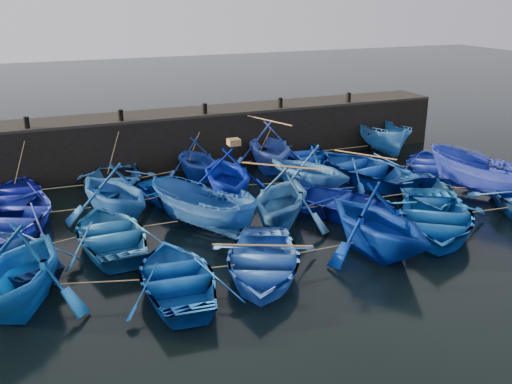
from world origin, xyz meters
name	(u,v)px	position (x,y,z in m)	size (l,w,h in m)	color
ground	(291,239)	(0.00, 0.00, 0.00)	(120.00, 120.00, 0.00)	black
quay_wall	(200,137)	(0.00, 10.50, 1.25)	(26.00, 2.50, 2.50)	black
quay_top	(199,112)	(0.00, 10.50, 2.56)	(26.00, 2.50, 0.12)	black
bollard_0	(27,122)	(-8.00, 9.60, 2.87)	(0.24, 0.24, 0.50)	black
bollard_1	(121,115)	(-4.00, 9.60, 2.87)	(0.24, 0.24, 0.50)	black
bollard_2	(205,109)	(0.00, 9.60, 2.87)	(0.24, 0.24, 0.50)	black
bollard_3	(280,103)	(4.00, 9.60, 2.87)	(0.24, 0.24, 0.50)	black
bollard_4	(349,97)	(8.00, 9.60, 2.87)	(0.24, 0.24, 0.50)	black
boat_0	(15,195)	(-8.80, 7.25, 0.46)	(3.19, 4.46, 0.93)	navy
boat_1	(112,182)	(-4.98, 7.16, 0.53)	(3.66, 5.12, 1.06)	#235A9F
boat_2	(196,159)	(-1.08, 7.67, 0.98)	(3.22, 3.74, 1.97)	#183A95
boat_3	(269,146)	(2.57, 7.76, 1.21)	(3.95, 4.58, 2.41)	blue
boat_4	(302,154)	(4.53, 8.10, 0.51)	(3.54, 4.95, 1.03)	#052B97
boat_5	(383,137)	(9.28, 8.07, 0.94)	(1.84, 4.88, 1.89)	#2560A0
boat_6	(15,217)	(-8.85, 4.47, 0.54)	(3.72, 5.20, 1.08)	#1C2EA2
boat_7	(114,190)	(-5.31, 4.36, 1.12)	(3.68, 4.27, 2.25)	#185198
boat_8	(183,195)	(-2.61, 4.56, 0.48)	(3.32, 4.64, 0.96)	#033EB1
boat_9	(227,174)	(-0.71, 4.53, 1.16)	(3.81, 4.41, 2.32)	#02179F
boat_10	(309,168)	(2.85, 4.18, 1.07)	(3.52, 4.08, 2.15)	blue
boat_11	(364,168)	(6.00, 4.72, 0.58)	(3.98, 5.56, 1.15)	navy
boat_12	(431,165)	(9.23, 4.07, 0.50)	(3.42, 4.78, 0.99)	#1F38BB
boat_13	(9,253)	(-9.08, 1.43, 0.48)	(3.33, 4.65, 0.96)	navy
boat_14	(111,233)	(-5.89, 1.79, 0.50)	(3.43, 4.80, 1.00)	#1D5F9A
boat_15	(202,209)	(-2.67, 1.80, 0.86)	(1.68, 4.47, 1.73)	navy
boat_16	(281,197)	(0.17, 1.23, 1.14)	(3.72, 4.32, 2.27)	#2D6AAE
boat_17	(345,203)	(2.86, 1.19, 0.52)	(3.57, 5.00, 1.04)	navy
boat_18	(426,192)	(6.61, 1.12, 0.47)	(3.26, 4.55, 0.94)	#2167B5
boat_19	(484,176)	(9.24, 0.76, 0.96)	(1.87, 4.96, 1.92)	#1B2F9D
boat_20	(16,269)	(-8.81, -1.34, 1.19)	(3.91, 4.54, 2.39)	#0A4F97
boat_21	(177,276)	(-4.63, -2.05, 0.47)	(3.27, 4.56, 0.95)	#0B4594
boat_22	(262,261)	(-2.03, -2.16, 0.50)	(3.45, 4.82, 1.00)	blue
boat_23	(377,220)	(2.02, -2.15, 1.21)	(3.95, 4.58, 2.41)	navy
boat_24	(435,217)	(4.97, -1.45, 0.58)	(4.02, 5.61, 1.16)	#0B4A98
wooden_crate	(234,142)	(-0.41, 4.53, 2.45)	(0.47, 0.44, 0.26)	brown
mooring_ropes	(249,176)	(0.33, 4.76, 0.86)	(18.12, 11.70, 2.10)	tan
loose_oars	(298,164)	(1.68, 2.89, 1.74)	(10.29, 12.00, 1.47)	#99724C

